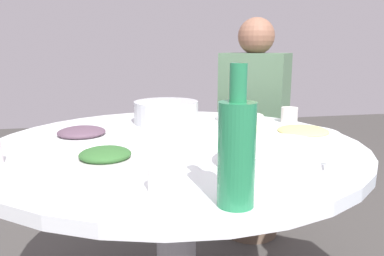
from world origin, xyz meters
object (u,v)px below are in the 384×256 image
tea_cup_near (289,115)px  stool_for_diner_right (251,196)px  round_dining_table (176,177)px  tea_cup_far (166,179)px  dish_noodles (303,134)px  green_bottle (237,150)px  dish_tofu_braise (240,116)px  dish_eggplant (82,135)px  rice_bowl (166,112)px  soup_bowl (275,156)px  dish_greens (105,158)px  diner_right (254,103)px

tea_cup_near → stool_for_diner_right: (-0.46, 0.02, -0.55)m
round_dining_table → tea_cup_far: (0.43, -0.09, 0.15)m
tea_cup_far → dish_noodles: bearing=126.1°
dish_noodles → green_bottle: size_ratio=0.88×
dish_tofu_braise → tea_cup_near: tea_cup_near is taller
dish_eggplant → stool_for_diner_right: 1.17m
rice_bowl → soup_bowl: bearing=17.1°
soup_bowl → dish_noodles: soup_bowl is taller
dish_noodles → tea_cup_far: size_ratio=3.09×
dish_greens → green_bottle: bearing=37.6°
round_dining_table → tea_cup_near: size_ratio=18.04×
dish_noodles → stool_for_diner_right: dish_noodles is taller
dish_tofu_braise → dish_noodles: bearing=14.6°
dish_greens → dish_noodles: bearing=103.6°
tea_cup_near → diner_right: diner_right is taller
round_dining_table → diner_right: size_ratio=1.61×
rice_bowl → tea_cup_far: (0.76, -0.11, -0.02)m
tea_cup_near → tea_cup_far: size_ratio=0.86×
rice_bowl → tea_cup_far: bearing=-8.1°
dish_greens → diner_right: diner_right is taller
dish_eggplant → dish_tofu_braise: size_ratio=1.13×
dish_tofu_braise → round_dining_table: bearing=-45.9°
round_dining_table → soup_bowl: (0.32, 0.21, 0.15)m
stool_for_diner_right → round_dining_table: bearing=-38.1°
tea_cup_far → diner_right: diner_right is taller
dish_tofu_braise → tea_cup_far: (0.76, -0.43, 0.01)m
round_dining_table → dish_tofu_braise: size_ratio=6.05×
stool_for_diner_right → tea_cup_far: bearing=-29.4°
tea_cup_far → diner_right: bearing=150.6°
dish_noodles → tea_cup_far: 0.65m
dish_greens → tea_cup_near: (-0.44, 0.74, 0.01)m
dish_tofu_braise → tea_cup_far: bearing=-29.5°
tea_cup_near → tea_cup_far: (0.66, -0.61, -0.01)m
tea_cup_far → stool_for_diner_right: 1.40m
round_dining_table → dish_greens: dish_greens is taller
dish_tofu_braise → dish_eggplant: bearing=-69.8°
tea_cup_near → stool_for_diner_right: bearing=177.4°
dish_tofu_braise → diner_right: bearing=150.6°
dish_eggplant → diner_right: 1.04m
round_dining_table → green_bottle: 0.59m
dish_greens → diner_right: (-0.90, 0.77, -0.00)m
soup_bowl → green_bottle: green_bottle is taller
tea_cup_near → dish_greens: bearing=-59.5°
dish_eggplant → diner_right: size_ratio=0.30×
dish_eggplant → dish_greens: bearing=15.3°
dish_noodles → green_bottle: green_bottle is taller
green_bottle → tea_cup_far: size_ratio=3.53×
round_dining_table → dish_noodles: size_ratio=5.00×
rice_bowl → stool_for_diner_right: 0.85m
diner_right → round_dining_table: bearing=-38.1°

